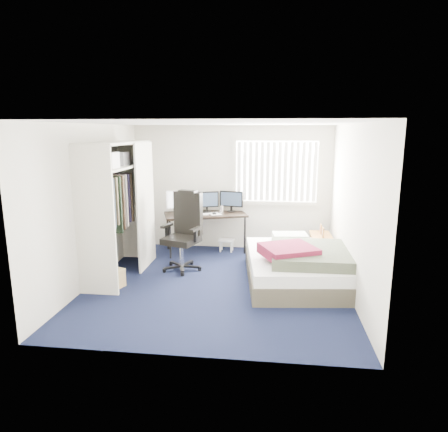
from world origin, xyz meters
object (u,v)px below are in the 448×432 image
bed (298,264)px  desk (205,212)px  office_chair (184,239)px  nightstand (321,238)px

bed → desk: bearing=140.0°
office_chair → desk: bearing=79.2°
office_chair → bed: size_ratio=0.61×
desk → nightstand: desk is taller
bed → office_chair: bearing=168.3°
desk → nightstand: size_ratio=2.35×
office_chair → nightstand: 2.53m
desk → bed: 2.35m
desk → bed: (1.75, -1.47, -0.52)m
nightstand → desk: bearing=170.2°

